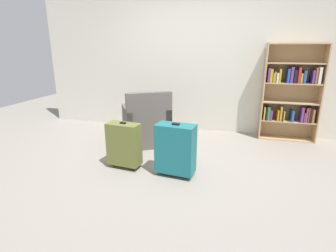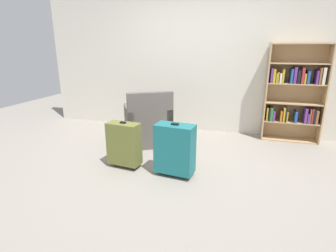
{
  "view_description": "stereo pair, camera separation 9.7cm",
  "coord_description": "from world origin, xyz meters",
  "px_view_note": "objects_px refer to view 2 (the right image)",
  "views": [
    {
      "loc": [
        0.85,
        -3.16,
        1.55
      ],
      "look_at": [
        0.0,
        0.07,
        0.55
      ],
      "focal_mm": 28.28,
      "sensor_mm": 36.0,
      "label": 1
    },
    {
      "loc": [
        0.95,
        -3.14,
        1.55
      ],
      "look_at": [
        0.0,
        0.07,
        0.55
      ],
      "focal_mm": 28.28,
      "sensor_mm": 36.0,
      "label": 2
    }
  ],
  "objects_px": {
    "armchair": "(148,125)",
    "suitcase_olive": "(124,144)",
    "bookshelf": "(294,94)",
    "suitcase_teal": "(175,149)",
    "mug": "(178,144)"
  },
  "relations": [
    {
      "from": "armchair",
      "to": "suitcase_olive",
      "type": "relative_size",
      "value": 1.52
    },
    {
      "from": "bookshelf",
      "to": "armchair",
      "type": "distance_m",
      "value": 2.48
    },
    {
      "from": "suitcase_teal",
      "to": "mug",
      "type": "bearing_deg",
      "value": 101.98
    },
    {
      "from": "bookshelf",
      "to": "armchair",
      "type": "bearing_deg",
      "value": -159.42
    },
    {
      "from": "mug",
      "to": "bookshelf",
      "type": "bearing_deg",
      "value": 26.49
    },
    {
      "from": "suitcase_teal",
      "to": "suitcase_olive",
      "type": "relative_size",
      "value": 1.08
    },
    {
      "from": "mug",
      "to": "suitcase_olive",
      "type": "distance_m",
      "value": 1.08
    },
    {
      "from": "suitcase_olive",
      "to": "suitcase_teal",
      "type": "bearing_deg",
      "value": -3.72
    },
    {
      "from": "mug",
      "to": "suitcase_olive",
      "type": "height_order",
      "value": "suitcase_olive"
    },
    {
      "from": "mug",
      "to": "suitcase_teal",
      "type": "xyz_separation_m",
      "value": [
        0.21,
        -0.97,
        0.31
      ]
    },
    {
      "from": "armchair",
      "to": "mug",
      "type": "height_order",
      "value": "armchair"
    },
    {
      "from": "bookshelf",
      "to": "suitcase_olive",
      "type": "relative_size",
      "value": 2.56
    },
    {
      "from": "bookshelf",
      "to": "suitcase_teal",
      "type": "distance_m",
      "value": 2.46
    },
    {
      "from": "bookshelf",
      "to": "mug",
      "type": "height_order",
      "value": "bookshelf"
    },
    {
      "from": "mug",
      "to": "armchair",
      "type": "bearing_deg",
      "value": 177.56
    }
  ]
}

